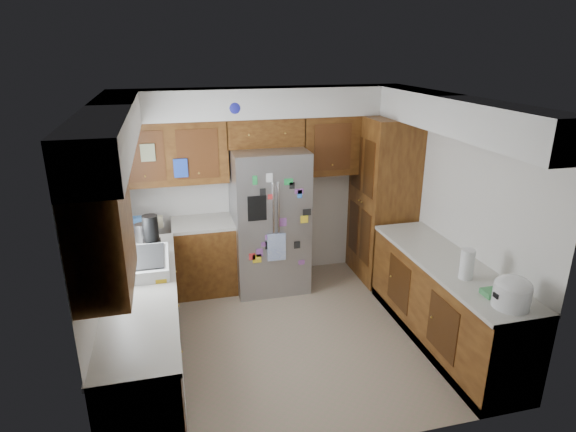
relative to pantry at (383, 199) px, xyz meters
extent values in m
plane|color=gray|center=(-1.50, -1.15, -1.07)|extent=(3.60, 3.60, 0.00)
cube|color=silver|center=(-1.50, 0.45, 0.18)|extent=(3.60, 0.04, 2.50)
cube|color=silver|center=(-3.30, -1.15, 0.18)|extent=(0.04, 3.20, 2.50)
cube|color=silver|center=(0.30, -1.15, 0.18)|extent=(0.04, 3.20, 2.50)
cube|color=silver|center=(-1.50, -2.75, 0.18)|extent=(3.60, 0.04, 2.50)
cube|color=white|center=(-1.50, -1.15, 1.43)|extent=(3.60, 3.20, 0.02)
cube|color=silver|center=(-1.50, 0.26, 1.25)|extent=(3.60, 0.38, 0.35)
cube|color=silver|center=(-3.11, -1.15, 1.25)|extent=(0.38, 3.20, 0.35)
cube|color=silver|center=(0.11, -1.15, 1.25)|extent=(0.38, 3.20, 0.35)
cube|color=#42200C|center=(-2.63, 0.28, 0.70)|extent=(1.33, 0.34, 0.75)
cube|color=#42200C|center=(-0.36, 0.28, 0.70)|extent=(1.33, 0.34, 0.75)
cube|color=#42200C|center=(-3.13, -2.30, 0.70)|extent=(0.34, 0.85, 0.75)
cube|color=white|center=(-3.29, -1.05, 0.53)|extent=(0.02, 0.90, 1.05)
cube|color=white|center=(-3.25, -1.05, 0.53)|extent=(0.01, 1.02, 1.15)
cube|color=blue|center=(-2.54, 0.09, 0.55)|extent=(0.16, 0.02, 0.22)
cube|color=beige|center=(-2.88, 0.09, 0.75)|extent=(0.16, 0.02, 0.20)
cube|color=#42200C|center=(-3.00, -1.45, -0.64)|extent=(0.60, 2.60, 0.88)
cube|color=#42200C|center=(-2.33, 0.15, -0.64)|extent=(0.75, 0.60, 0.88)
cube|color=beige|center=(-3.00, -1.45, -0.17)|extent=(0.63, 2.60, 0.04)
cube|color=beige|center=(-2.33, 0.15, -0.17)|extent=(0.75, 0.60, 0.04)
cube|color=black|center=(-3.00, -1.45, -1.02)|extent=(0.60, 2.60, 0.10)
cube|color=silver|center=(-2.69, -2.30, -0.61)|extent=(0.01, 0.58, 0.80)
cube|color=#42200C|center=(0.00, -1.62, -0.64)|extent=(0.60, 2.25, 0.88)
cube|color=beige|center=(0.00, -1.62, -0.17)|extent=(0.63, 2.25, 0.04)
cube|color=black|center=(0.00, -1.62, -1.02)|extent=(0.60, 2.25, 0.10)
cube|color=#42200C|center=(0.00, 0.00, 0.00)|extent=(0.60, 0.90, 2.15)
cube|color=gray|center=(-1.50, 0.05, -0.17)|extent=(0.90, 0.75, 1.80)
cylinder|color=silver|center=(-1.53, -0.34, -0.02)|extent=(0.02, 0.02, 0.90)
cylinder|color=silver|center=(-1.47, -0.34, -0.02)|extent=(0.02, 0.02, 0.90)
cube|color=black|center=(-1.72, -0.33, 0.12)|extent=(0.22, 0.01, 0.30)
cube|color=white|center=(-1.50, -0.35, -0.38)|extent=(0.22, 0.01, 0.34)
cube|color=#8C4C99|center=(-1.70, -0.33, -0.43)|extent=(0.08, 0.00, 0.10)
cube|color=black|center=(-1.24, -0.33, -0.38)|extent=(0.08, 0.00, 0.09)
cube|color=white|center=(-1.57, -0.33, 0.48)|extent=(0.08, 0.00, 0.10)
cube|color=yellow|center=(-1.74, -0.33, -0.51)|extent=(0.11, 0.00, 0.11)
cube|color=#8C4C99|center=(-1.60, -0.33, -0.25)|extent=(0.06, 0.00, 0.06)
cube|color=#8C4C99|center=(-1.22, -0.33, 0.29)|extent=(0.11, 0.00, 0.06)
cube|color=black|center=(-1.31, -0.33, 0.37)|extent=(0.06, 0.00, 0.08)
cube|color=yellow|center=(-1.15, -0.33, -0.06)|extent=(0.09, 0.00, 0.09)
cube|color=blue|center=(-1.21, -0.33, 0.26)|extent=(0.06, 0.00, 0.10)
cube|color=#8C4C99|center=(-1.42, -0.33, -0.07)|extent=(0.09, 0.00, 0.10)
cube|color=black|center=(-1.12, -0.33, 0.03)|extent=(0.10, 0.00, 0.08)
cube|color=green|center=(-1.74, -0.33, 0.46)|extent=(0.05, 0.00, 0.11)
cube|color=red|center=(-1.56, -0.33, 0.25)|extent=(0.06, 0.00, 0.06)
cube|color=red|center=(-1.52, -0.33, -0.36)|extent=(0.06, 0.00, 0.09)
cube|color=#8C4C99|center=(-1.65, -0.33, -0.33)|extent=(0.07, 0.00, 0.05)
cube|color=black|center=(-1.60, -0.33, -0.35)|extent=(0.06, 0.00, 0.10)
cube|color=green|center=(-1.35, -0.33, 0.42)|extent=(0.10, 0.00, 0.08)
cube|color=#8C4C99|center=(-1.18, -0.33, -0.62)|extent=(0.08, 0.00, 0.06)
cube|color=black|center=(-1.65, -0.33, 0.31)|extent=(0.07, 0.00, 0.11)
cube|color=#8C4C99|center=(-1.58, -0.33, -0.27)|extent=(0.05, 0.00, 0.11)
cube|color=red|center=(-1.79, -0.33, -0.48)|extent=(0.08, 0.00, 0.08)
cube|color=#42200C|center=(-1.50, 0.28, 0.90)|extent=(0.96, 0.34, 0.35)
sphere|color=#2021A8|center=(-1.88, 0.19, 1.22)|extent=(0.28, 0.28, 0.28)
cylinder|color=black|center=(-1.39, 0.26, 1.15)|extent=(0.26, 0.26, 0.15)
ellipsoid|color=#333338|center=(-1.39, 0.26, 1.23)|extent=(0.24, 0.24, 0.11)
cube|color=silver|center=(-3.00, -1.05, -0.09)|extent=(0.52, 0.70, 0.12)
cube|color=black|center=(-3.00, -1.05, -0.03)|extent=(0.44, 0.60, 0.02)
cylinder|color=silver|center=(-3.20, -1.05, 0.07)|extent=(0.02, 0.02, 0.30)
cylinder|color=silver|center=(-3.14, -1.05, 0.20)|extent=(0.16, 0.02, 0.02)
cube|color=yellow|center=(-2.82, -1.31, -0.13)|extent=(0.10, 0.18, 0.04)
cube|color=black|center=(-2.90, -0.58, -0.10)|extent=(0.18, 0.14, 0.10)
cylinder|color=black|center=(-2.90, -0.58, 0.09)|extent=(0.16, 0.16, 0.28)
cylinder|color=gray|center=(-3.02, -0.31, -0.05)|extent=(0.14, 0.14, 0.20)
sphere|color=silver|center=(-2.95, -0.15, -0.05)|extent=(0.20, 0.20, 0.20)
cube|color=#3F72B2|center=(-3.06, 0.00, -0.06)|extent=(0.14, 0.10, 0.18)
cube|color=#BFB28C|center=(-2.84, 0.08, -0.08)|extent=(0.10, 0.08, 0.14)
cylinder|color=silver|center=(-2.98, -0.71, -0.10)|extent=(0.08, 0.08, 0.11)
cylinder|color=silver|center=(0.00, -2.53, -0.05)|extent=(0.30, 0.30, 0.20)
ellipsoid|color=silver|center=(0.00, -2.53, 0.05)|extent=(0.29, 0.29, 0.13)
cube|color=black|center=(-0.14, -2.53, -0.03)|extent=(0.04, 0.06, 0.04)
cylinder|color=white|center=(-0.06, -1.98, -0.01)|extent=(0.13, 0.13, 0.29)
camera|label=1|loc=(-2.65, -5.49, 1.90)|focal=30.00mm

